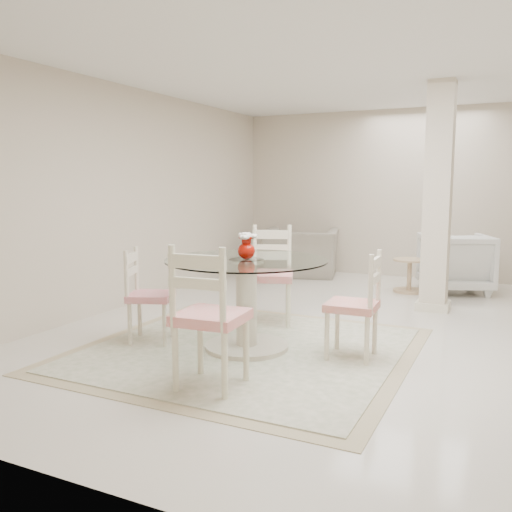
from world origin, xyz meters
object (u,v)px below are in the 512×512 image
at_px(dining_chair_north, 271,267).
at_px(dining_chair_south, 206,307).
at_px(dining_table, 247,304).
at_px(side_table, 409,277).
at_px(dining_chair_west, 144,288).
at_px(armchair_white, 455,263).
at_px(dining_chair_east, 360,298).
at_px(column, 438,198).
at_px(recliner_taupe, 301,252).
at_px(red_vase, 246,246).

relative_size(dining_chair_north, dining_chair_south, 0.98).
distance_m(dining_table, side_table, 3.50).
height_order(dining_table, side_table, dining_table).
distance_m(dining_chair_west, armchair_white, 4.58).
relative_size(dining_chair_east, dining_chair_north, 0.89).
relative_size(column, side_table, 5.74).
relative_size(dining_chair_east, dining_chair_south, 0.87).
bearing_deg(dining_chair_west, dining_chair_east, -101.12).
height_order(dining_chair_east, dining_chair_north, dining_chair_north).
distance_m(dining_chair_east, armchair_white, 3.53).
relative_size(dining_table, dining_chair_east, 1.40).
relative_size(recliner_taupe, armchair_white, 1.30).
xyz_separation_m(column, recliner_taupe, (-2.33, 1.60, -0.97)).
xyz_separation_m(dining_chair_south, recliner_taupe, (-1.19, 5.03, -0.25)).
distance_m(column, dining_table, 2.91).
xyz_separation_m(dining_chair_north, dining_chair_west, (-0.79, -1.21, -0.09)).
bearing_deg(red_vase, dining_chair_west, -168.61).
xyz_separation_m(dining_table, armchair_white, (1.43, 3.68, -0.02)).
xyz_separation_m(dining_table, dining_chair_east, (1.00, 0.18, 0.12)).
xyz_separation_m(red_vase, dining_chair_west, (-0.99, -0.20, -0.44)).
distance_m(dining_chair_south, armchair_white, 4.86).
relative_size(red_vase, dining_chair_west, 0.24).
distance_m(dining_table, armchair_white, 3.95).
bearing_deg(recliner_taupe, dining_chair_north, 91.06).
distance_m(red_vase, dining_chair_north, 1.08).
bearing_deg(dining_table, column, 61.36).
distance_m(dining_chair_north, armchair_white, 3.14).
bearing_deg(dining_table, dining_chair_north, 101.45).
bearing_deg(column, armchair_white, 84.94).
xyz_separation_m(dining_chair_east, armchair_white, (0.43, 3.50, -0.14)).
height_order(red_vase, dining_chair_south, dining_chair_south).
distance_m(dining_chair_south, recliner_taupe, 5.18).
distance_m(dining_chair_south, side_table, 4.47).
bearing_deg(recliner_taupe, dining_table, 90.21).
distance_m(dining_chair_north, dining_chair_south, 2.05).
bearing_deg(side_table, recliner_taupe, 161.17).
bearing_deg(dining_chair_west, dining_chair_south, -146.48).
bearing_deg(column, dining_chair_west, -131.45).
relative_size(dining_chair_west, recliner_taupe, 0.85).
bearing_deg(dining_chair_south, dining_chair_west, -38.75).
relative_size(dining_chair_north, dining_chair_west, 1.17).
relative_size(red_vase, recliner_taupe, 0.20).
height_order(column, dining_chair_west, column).
bearing_deg(dining_chair_east, dining_chair_south, -36.91).
xyz_separation_m(dining_chair_east, recliner_taupe, (-2.01, 3.84, -0.17)).
xyz_separation_m(dining_table, dining_chair_north, (-0.20, 1.00, 0.19)).
xyz_separation_m(dining_chair_south, side_table, (0.68, 4.39, -0.42)).
relative_size(red_vase, dining_chair_south, 0.20).
relative_size(dining_chair_south, recliner_taupe, 1.02).
relative_size(dining_table, armchair_white, 1.61).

